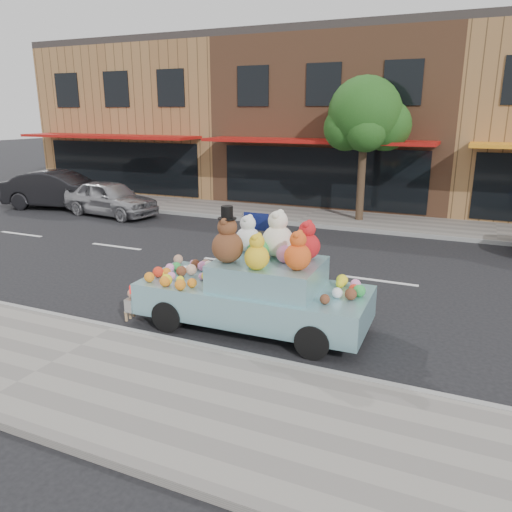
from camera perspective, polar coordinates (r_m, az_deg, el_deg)
The scene contains 11 objects.
ground at distance 13.72m, azimuth -2.61°, elevation -0.68°, with size 120.00×120.00×0.00m, color black.
near_sidewalk at distance 8.80m, azimuth -22.25°, elevation -11.46°, with size 60.00×3.00×0.12m, color gray.
far_sidewalk at distance 19.56m, azimuth 5.93°, elevation 4.51°, with size 60.00×3.00×0.12m, color gray.
near_kerb at distance 9.76m, azimuth -15.94°, elevation -8.03°, with size 60.00×0.12×0.13m, color gray.
far_kerb at distance 18.17m, azimuth 4.45°, elevation 3.67°, with size 60.00×0.12×0.13m, color gray.
storefront_left at distance 28.55m, azimuth -10.24°, elevation 15.21°, with size 10.00×9.80×7.30m.
storefront_mid at distance 24.44m, azimuth 10.35°, elevation 15.10°, with size 10.00×9.80×7.30m.
street_tree at distance 18.70m, azimuth 12.43°, elevation 14.92°, with size 3.00×2.70×5.22m.
car_silver at distance 20.65m, azimuth -16.31°, elevation 6.36°, with size 1.65×4.09×1.39m, color #9E9DA2.
car_dark at distance 22.94m, azimuth -21.46°, elevation 7.06°, with size 1.68×4.83×1.59m, color black.
art_car at distance 9.34m, azimuth -0.15°, elevation -3.46°, with size 4.53×1.87×2.38m.
Camera 1 is at (5.90, -11.74, 3.95)m, focal length 35.00 mm.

